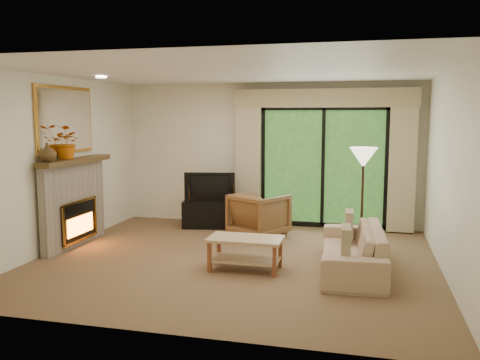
% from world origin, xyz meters
% --- Properties ---
extents(floor, '(5.50, 5.50, 0.00)m').
position_xyz_m(floor, '(0.00, 0.00, 0.00)').
color(floor, brown).
rests_on(floor, ground).
extents(ceiling, '(5.50, 5.50, 0.00)m').
position_xyz_m(ceiling, '(0.00, 0.00, 2.60)').
color(ceiling, white).
rests_on(ceiling, ground).
extents(wall_back, '(5.00, 0.00, 5.00)m').
position_xyz_m(wall_back, '(0.00, 2.50, 1.30)').
color(wall_back, silver).
rests_on(wall_back, ground).
extents(wall_front, '(5.00, 0.00, 5.00)m').
position_xyz_m(wall_front, '(0.00, -2.50, 1.30)').
color(wall_front, silver).
rests_on(wall_front, ground).
extents(wall_left, '(0.00, 5.00, 5.00)m').
position_xyz_m(wall_left, '(-2.75, 0.00, 1.30)').
color(wall_left, silver).
rests_on(wall_left, ground).
extents(wall_right, '(0.00, 5.00, 5.00)m').
position_xyz_m(wall_right, '(2.75, 0.00, 1.30)').
color(wall_right, silver).
rests_on(wall_right, ground).
extents(fireplace, '(0.24, 1.70, 1.37)m').
position_xyz_m(fireplace, '(-2.63, 0.20, 0.69)').
color(fireplace, gray).
rests_on(fireplace, floor).
extents(mirror, '(0.07, 1.45, 1.02)m').
position_xyz_m(mirror, '(-2.71, 0.20, 1.95)').
color(mirror, '#C08534').
rests_on(mirror, wall_left).
extents(sliding_door, '(2.26, 0.10, 2.16)m').
position_xyz_m(sliding_door, '(1.00, 2.45, 1.10)').
color(sliding_door, black).
rests_on(sliding_door, floor).
extents(curtain_left, '(0.45, 0.18, 2.35)m').
position_xyz_m(curtain_left, '(-0.35, 2.34, 1.20)').
color(curtain_left, '#BEAF87').
rests_on(curtain_left, floor).
extents(curtain_right, '(0.45, 0.18, 2.35)m').
position_xyz_m(curtain_right, '(2.35, 2.34, 1.20)').
color(curtain_right, '#BEAF87').
rests_on(curtain_right, floor).
extents(cornice, '(3.20, 0.24, 0.32)m').
position_xyz_m(cornice, '(1.00, 2.36, 2.32)').
color(cornice, tan).
rests_on(cornice, wall_back).
extents(media_console, '(1.04, 0.61, 0.49)m').
position_xyz_m(media_console, '(-0.97, 1.95, 0.25)').
color(media_console, black).
rests_on(media_console, floor).
extents(tv, '(0.91, 0.28, 0.52)m').
position_xyz_m(tv, '(-0.97, 1.95, 0.75)').
color(tv, black).
rests_on(tv, media_console).
extents(armchair, '(1.09, 1.10, 0.74)m').
position_xyz_m(armchair, '(0.04, 1.46, 0.37)').
color(armchair, brown).
rests_on(armchair, floor).
extents(sofa, '(0.89, 2.02, 0.58)m').
position_xyz_m(sofa, '(1.61, -0.07, 0.29)').
color(sofa, tan).
rests_on(sofa, floor).
extents(pillow_near, '(0.13, 0.42, 0.41)m').
position_xyz_m(pillow_near, '(1.54, -0.64, 0.50)').
color(pillow_near, brown).
rests_on(pillow_near, sofa).
extents(pillow_far, '(0.12, 0.39, 0.38)m').
position_xyz_m(pillow_far, '(1.54, 0.50, 0.50)').
color(pillow_far, brown).
rests_on(pillow_far, sofa).
extents(coffee_table, '(0.97, 0.53, 0.44)m').
position_xyz_m(coffee_table, '(0.25, -0.39, 0.22)').
color(coffee_table, tan).
rests_on(coffee_table, floor).
extents(floor_lamp, '(0.47, 0.47, 1.55)m').
position_xyz_m(floor_lamp, '(1.71, 1.07, 0.77)').
color(floor_lamp, '#FFEDC9').
rests_on(floor_lamp, floor).
extents(vase, '(0.28, 0.28, 0.27)m').
position_xyz_m(vase, '(-2.61, -0.45, 1.50)').
color(vase, '#463118').
rests_on(vase, fireplace).
extents(branches, '(0.54, 0.49, 0.51)m').
position_xyz_m(branches, '(-2.61, 0.05, 1.62)').
color(branches, '#B95708').
rests_on(branches, fireplace).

